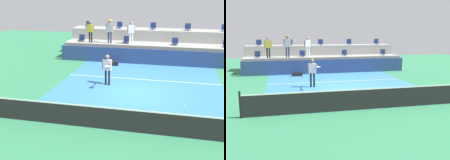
# 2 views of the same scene
# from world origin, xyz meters

# --- Properties ---
(ground_plane) EXTENTS (40.00, 40.00, 0.00)m
(ground_plane) POSITION_xyz_m (0.00, 0.00, 0.00)
(ground_plane) COLOR #2D754C
(court_inner_paint) EXTENTS (9.00, 10.00, 0.01)m
(court_inner_paint) POSITION_xyz_m (0.00, 1.00, 0.00)
(court_inner_paint) COLOR teal
(court_inner_paint) RESTS_ON ground_plane
(court_service_line) EXTENTS (9.00, 0.06, 0.00)m
(court_service_line) POSITION_xyz_m (0.00, 2.40, 0.01)
(court_service_line) COLOR white
(court_service_line) RESTS_ON ground_plane
(tennis_net) EXTENTS (10.48, 0.08, 1.07)m
(tennis_net) POSITION_xyz_m (0.00, -4.00, 0.50)
(tennis_net) COLOR black
(tennis_net) RESTS_ON ground_plane
(sponsor_backboard) EXTENTS (13.00, 0.16, 1.10)m
(sponsor_backboard) POSITION_xyz_m (0.00, 6.00, 0.55)
(sponsor_backboard) COLOR navy
(sponsor_backboard) RESTS_ON ground_plane
(seating_tier_lower) EXTENTS (13.00, 1.80, 1.25)m
(seating_tier_lower) POSITION_xyz_m (0.00, 7.30, 0.62)
(seating_tier_lower) COLOR gray
(seating_tier_lower) RESTS_ON ground_plane
(seating_tier_upper) EXTENTS (13.00, 1.80, 2.10)m
(seating_tier_upper) POSITION_xyz_m (0.00, 9.10, 1.05)
(seating_tier_upper) COLOR gray
(seating_tier_upper) RESTS_ON ground_plane
(stadium_chair_lower_far_left) EXTENTS (0.44, 0.40, 0.52)m
(stadium_chair_lower_far_left) POSITION_xyz_m (-5.35, 7.23, 1.46)
(stadium_chair_lower_far_left) COLOR #2D2D33
(stadium_chair_lower_far_left) RESTS_ON seating_tier_lower
(stadium_chair_lower_left) EXTENTS (0.44, 0.40, 0.52)m
(stadium_chair_lower_left) POSITION_xyz_m (-1.81, 7.23, 1.46)
(stadium_chair_lower_left) COLOR #2D2D33
(stadium_chair_lower_left) RESTS_ON seating_tier_lower
(stadium_chair_lower_right) EXTENTS (0.44, 0.40, 0.52)m
(stadium_chair_lower_right) POSITION_xyz_m (1.78, 7.23, 1.46)
(stadium_chair_lower_right) COLOR #2D2D33
(stadium_chair_lower_right) RESTS_ON seating_tier_lower
(stadium_chair_lower_far_right) EXTENTS (0.44, 0.40, 0.52)m
(stadium_chair_lower_far_right) POSITION_xyz_m (5.29, 7.23, 1.46)
(stadium_chair_lower_far_right) COLOR #2D2D33
(stadium_chair_lower_far_right) RESTS_ON seating_tier_lower
(stadium_chair_upper_far_left) EXTENTS (0.44, 0.40, 0.52)m
(stadium_chair_upper_far_left) POSITION_xyz_m (-5.33, 9.03, 2.31)
(stadium_chair_upper_far_left) COLOR #2D2D33
(stadium_chair_upper_far_left) RESTS_ON seating_tier_upper
(stadium_chair_upper_left) EXTENTS (0.44, 0.40, 0.52)m
(stadium_chair_upper_left) POSITION_xyz_m (-2.70, 9.03, 2.31)
(stadium_chair_upper_left) COLOR #2D2D33
(stadium_chair_upper_left) RESTS_ON seating_tier_upper
(stadium_chair_upper_center) EXTENTS (0.44, 0.40, 0.52)m
(stadium_chair_upper_center) POSITION_xyz_m (0.01, 9.03, 2.31)
(stadium_chair_upper_center) COLOR #2D2D33
(stadium_chair_upper_center) RESTS_ON seating_tier_upper
(stadium_chair_upper_right) EXTENTS (0.44, 0.40, 0.52)m
(stadium_chair_upper_right) POSITION_xyz_m (2.67, 9.03, 2.31)
(stadium_chair_upper_right) COLOR #2D2D33
(stadium_chair_upper_right) RESTS_ON seating_tier_upper
(stadium_chair_upper_far_right) EXTENTS (0.44, 0.40, 0.52)m
(stadium_chair_upper_far_right) POSITION_xyz_m (5.34, 9.03, 2.31)
(stadium_chair_upper_far_right) COLOR #2D2D33
(stadium_chair_upper_far_right) RESTS_ON seating_tier_upper
(tennis_player) EXTENTS (0.66, 1.21, 1.71)m
(tennis_player) POSITION_xyz_m (-1.78, 1.01, 1.05)
(tennis_player) COLOR black
(tennis_player) RESTS_ON ground_plane
(spectator_in_white) EXTENTS (0.58, 0.26, 1.63)m
(spectator_in_white) POSITION_xyz_m (-4.49, 6.85, 2.22)
(spectator_in_white) COLOR black
(spectator_in_white) RESTS_ON seating_tier_lower
(spectator_with_hat) EXTENTS (0.60, 0.45, 1.77)m
(spectator_with_hat) POSITION_xyz_m (-3.01, 6.85, 2.34)
(spectator_with_hat) COLOR navy
(spectator_with_hat) RESTS_ON seating_tier_lower
(spectator_in_grey) EXTENTS (0.58, 0.27, 1.64)m
(spectator_in_grey) POSITION_xyz_m (-1.40, 6.85, 2.23)
(spectator_in_grey) COLOR white
(spectator_in_grey) RESTS_ON seating_tier_lower
(tennis_ball) EXTENTS (0.07, 0.07, 0.07)m
(tennis_ball) POSITION_xyz_m (2.23, -3.02, 0.82)
(tennis_ball) COLOR #CCE033
(equipment_bag) EXTENTS (0.76, 0.28, 0.30)m
(equipment_bag) POSITION_xyz_m (-2.40, 5.18, 0.15)
(equipment_bag) COLOR black
(equipment_bag) RESTS_ON ground_plane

